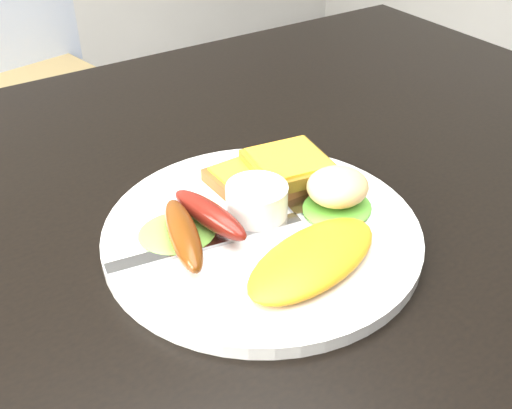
# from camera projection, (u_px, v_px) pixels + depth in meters

# --- Properties ---
(dining_table) EXTENTS (1.20, 0.80, 0.04)m
(dining_table) POSITION_uv_depth(u_px,v_px,m) (223.00, 208.00, 0.64)
(dining_table) COLOR black
(dining_table) RESTS_ON ground
(dining_chair) EXTENTS (0.53, 0.53, 0.05)m
(dining_chair) POSITION_uv_depth(u_px,v_px,m) (27.00, 106.00, 1.48)
(dining_chair) COLOR tan
(dining_chair) RESTS_ON ground
(plate) EXTENTS (0.29, 0.29, 0.01)m
(plate) POSITION_uv_depth(u_px,v_px,m) (262.00, 232.00, 0.56)
(plate) COLOR white
(plate) RESTS_ON dining_table
(lettuce_left) EXTENTS (0.09, 0.08, 0.01)m
(lettuce_left) POSITION_uv_depth(u_px,v_px,m) (177.00, 232.00, 0.54)
(lettuce_left) COLOR green
(lettuce_left) RESTS_ON plate
(lettuce_right) EXTENTS (0.09, 0.09, 0.01)m
(lettuce_right) POSITION_uv_depth(u_px,v_px,m) (337.00, 208.00, 0.57)
(lettuce_right) COLOR green
(lettuce_right) RESTS_ON plate
(omelette) EXTENTS (0.15, 0.10, 0.02)m
(omelette) POSITION_uv_depth(u_px,v_px,m) (313.00, 258.00, 0.50)
(omelette) COLOR orange
(omelette) RESTS_ON plate
(sausage_a) EXTENTS (0.05, 0.11, 0.03)m
(sausage_a) POSITION_uv_depth(u_px,v_px,m) (183.00, 234.00, 0.51)
(sausage_a) COLOR #653012
(sausage_a) RESTS_ON lettuce_left
(sausage_b) EXTENTS (0.04, 0.10, 0.02)m
(sausage_b) POSITION_uv_depth(u_px,v_px,m) (209.00, 214.00, 0.54)
(sausage_b) COLOR maroon
(sausage_b) RESTS_ON lettuce_left
(ramekin) EXTENTS (0.07, 0.07, 0.03)m
(ramekin) POSITION_uv_depth(u_px,v_px,m) (257.00, 202.00, 0.56)
(ramekin) COLOR white
(ramekin) RESTS_ON plate
(toast_a) EXTENTS (0.09, 0.09, 0.01)m
(toast_a) POSITION_uv_depth(u_px,v_px,m) (259.00, 181.00, 0.61)
(toast_a) COLOR brown
(toast_a) RESTS_ON plate
(toast_b) EXTENTS (0.09, 0.09, 0.01)m
(toast_b) POSITION_uv_depth(u_px,v_px,m) (288.00, 165.00, 0.61)
(toast_b) COLOR olive
(toast_b) RESTS_ON toast_a
(potato_salad) EXTENTS (0.06, 0.06, 0.03)m
(potato_salad) POSITION_uv_depth(u_px,v_px,m) (338.00, 187.00, 0.57)
(potato_salad) COLOR beige
(potato_salad) RESTS_ON lettuce_right
(fork) EXTENTS (0.18, 0.04, 0.00)m
(fork) POSITION_uv_depth(u_px,v_px,m) (208.00, 243.00, 0.53)
(fork) COLOR #ADAFB7
(fork) RESTS_ON plate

